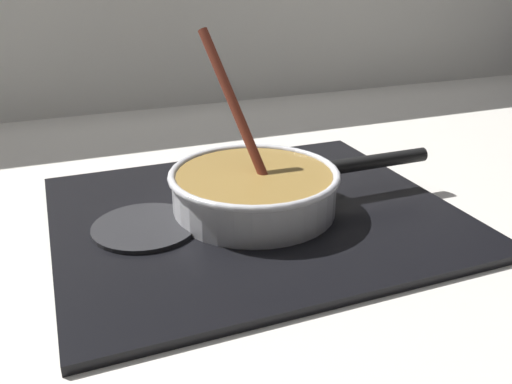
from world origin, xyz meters
TOP-DOWN VIEW (x-y plane):
  - ground at (0.00, 0.00)m, footprint 2.40×1.60m
  - hob_plate at (0.00, 0.11)m, footprint 0.56×0.48m
  - burner_ring at (0.00, 0.11)m, footprint 0.19×0.19m
  - spare_burner at (-0.16, 0.11)m, footprint 0.14×0.14m
  - cooking_pan at (0.01, 0.11)m, footprint 0.41×0.24m

SIDE VIEW (x-z plane):
  - ground at x=0.00m, z-range -0.04..0.00m
  - hob_plate at x=0.00m, z-range 0.00..0.01m
  - spare_burner at x=-0.16m, z-range 0.01..0.02m
  - burner_ring at x=0.00m, z-range 0.01..0.02m
  - cooking_pan at x=0.01m, z-range -0.08..0.17m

